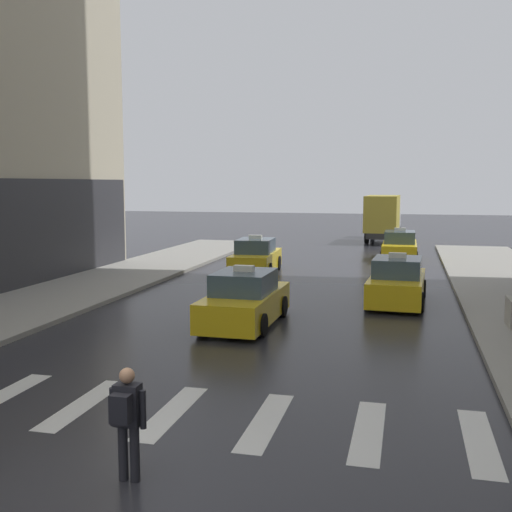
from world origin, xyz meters
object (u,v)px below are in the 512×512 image
object	(u,v)px
taxi_second	(397,283)
pedestrian_with_backpack	(127,416)
taxi_lead	(245,301)
taxi_fourth	(400,247)
box_truck	(383,216)
taxi_third	(256,258)

from	to	relation	value
taxi_second	pedestrian_with_backpack	xyz separation A→B (m)	(-3.46, -14.37, 0.25)
taxi_lead	taxi_second	bearing A→B (deg)	45.94
taxi_fourth	box_truck	distance (m)	11.09
pedestrian_with_backpack	taxi_lead	bearing A→B (deg)	95.25
taxi_fourth	taxi_lead	bearing A→B (deg)	-104.15
taxi_lead	box_truck	xyz separation A→B (m)	(2.96, 27.94, 1.13)
taxi_third	taxi_fourth	xyz separation A→B (m)	(6.53, 6.48, 0.00)
taxi_lead	taxi_second	xyz separation A→B (m)	(4.36, 4.51, 0.00)
taxi_lead	pedestrian_with_backpack	distance (m)	9.91
taxi_second	taxi_third	bearing A→B (deg)	137.78
taxi_second	taxi_third	world-z (taller)	same
taxi_lead	taxi_third	xyz separation A→B (m)	(-2.25, 10.51, 0.00)
pedestrian_with_backpack	box_truck	bearing A→B (deg)	86.89
taxi_second	box_truck	xyz separation A→B (m)	(-1.40, 23.43, 1.13)
box_truck	taxi_third	bearing A→B (deg)	-106.64
box_truck	pedestrian_with_backpack	world-z (taller)	box_truck
taxi_lead	pedestrian_with_backpack	size ratio (longest dim) A/B	2.77
taxi_third	taxi_fourth	distance (m)	9.20
taxi_second	taxi_third	distance (m)	8.93
taxi_lead	pedestrian_with_backpack	world-z (taller)	taxi_lead
taxi_second	taxi_third	size ratio (longest dim) A/B	1.00
taxi_second	pedestrian_with_backpack	size ratio (longest dim) A/B	2.80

